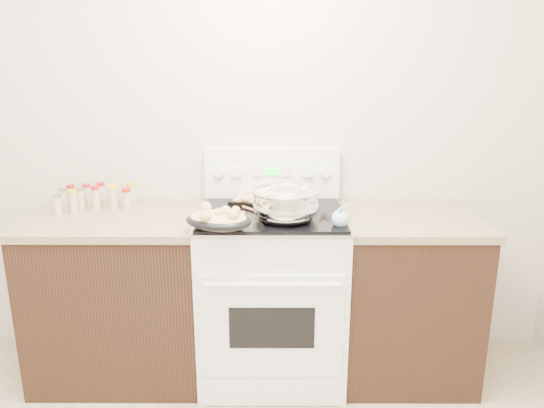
{
  "coord_description": "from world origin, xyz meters",
  "views": [
    {
      "loc": [
        0.36,
        -1.23,
        1.75
      ],
      "look_at": [
        0.35,
        1.37,
        1.0
      ],
      "focal_mm": 35.0,
      "sensor_mm": 36.0,
      "label": 1
    }
  ],
  "objects": [
    {
      "name": "counter_left",
      "position": [
        -0.48,
        1.43,
        0.46
      ],
      "size": [
        0.93,
        0.67,
        0.92
      ],
      "color": "black",
      "rests_on": "ground"
    },
    {
      "name": "mixing_bowl",
      "position": [
        0.42,
        1.29,
        1.02
      ],
      "size": [
        0.37,
        0.37,
        0.2
      ],
      "color": "silver",
      "rests_on": "kitchen_range"
    },
    {
      "name": "baking_sheet",
      "position": [
        0.33,
        1.61,
        0.96
      ],
      "size": [
        0.46,
        0.38,
        0.06
      ],
      "color": "black",
      "rests_on": "kitchen_range"
    },
    {
      "name": "blue_ladle",
      "position": [
        0.68,
        1.21,
        0.98
      ],
      "size": [
        0.13,
        0.28,
        0.11
      ],
      "color": "#8EC2D4",
      "rests_on": "kitchen_range"
    },
    {
      "name": "counter_right",
      "position": [
        1.08,
        1.43,
        0.46
      ],
      "size": [
        0.73,
        0.67,
        0.92
      ],
      "color": "black",
      "rests_on": "ground"
    },
    {
      "name": "room_shell",
      "position": [
        0.0,
        0.0,
        1.7
      ],
      "size": [
        4.1,
        3.6,
        2.75
      ],
      "color": "beige",
      "rests_on": "ground"
    },
    {
      "name": "kitchen_range",
      "position": [
        0.35,
        1.42,
        0.49
      ],
      "size": [
        0.78,
        0.73,
        1.22
      ],
      "color": "white",
      "rests_on": "ground"
    },
    {
      "name": "roasting_pan",
      "position": [
        0.1,
        1.14,
        0.99
      ],
      "size": [
        0.37,
        0.31,
        0.11
      ],
      "color": "black",
      "rests_on": "kitchen_range"
    },
    {
      "name": "spice_jars",
      "position": [
        -0.62,
        1.56,
        0.98
      ],
      "size": [
        0.39,
        0.24,
        0.13
      ],
      "color": "#BFB28C",
      "rests_on": "counter_left"
    },
    {
      "name": "wooden_spoon",
      "position": [
        0.23,
        1.34,
        0.95
      ],
      "size": [
        0.18,
        0.19,
        0.04
      ],
      "color": "#A26A4A",
      "rests_on": "kitchen_range"
    }
  ]
}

